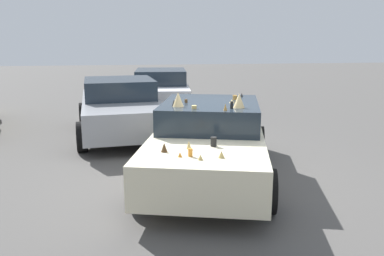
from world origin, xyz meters
The scene contains 4 objects.
ground_plane centered at (0.00, 0.00, 0.00)m, with size 60.00×60.00×0.00m, color #514F4C.
art_car_decorated centered at (0.04, -0.01, 0.67)m, with size 4.65×2.82×1.54m.
parked_sedan_near_right centered at (6.79, 0.42, 0.70)m, with size 4.01×2.24×1.36m.
parked_sedan_row_back_far centered at (3.39, 1.64, 0.71)m, with size 4.36×2.43×1.40m.
Camera 1 is at (-6.48, 1.20, 2.40)m, focal length 36.81 mm.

